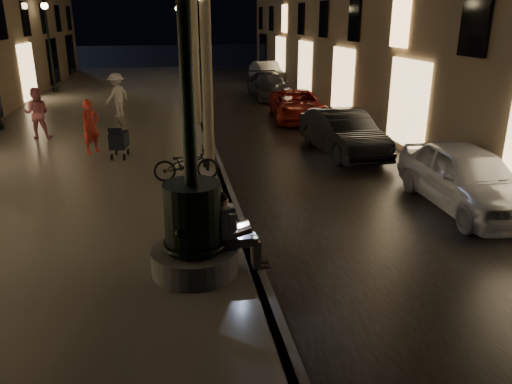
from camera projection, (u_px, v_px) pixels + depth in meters
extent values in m
plane|color=black|center=(202.00, 123.00, 20.43)|extent=(120.00, 120.00, 0.00)
cube|color=black|center=(273.00, 120.00, 20.91)|extent=(6.00, 45.00, 0.02)
cube|color=slate|center=(100.00, 124.00, 19.75)|extent=(8.00, 45.00, 0.20)
cube|color=#59595B|center=(201.00, 120.00, 20.39)|extent=(0.25, 45.00, 0.20)
cylinder|color=#59595B|center=(195.00, 260.00, 8.05)|extent=(1.40, 1.40, 0.40)
cylinder|color=black|center=(193.00, 217.00, 7.80)|extent=(0.90, 0.90, 1.10)
torus|color=black|center=(194.00, 243.00, 7.95)|extent=(1.04, 1.04, 0.10)
torus|color=black|center=(192.00, 193.00, 7.67)|extent=(0.89, 0.89, 0.09)
cylinder|color=black|center=(187.00, 77.00, 7.09)|extent=(0.20, 0.20, 3.20)
cube|color=tan|center=(228.00, 241.00, 8.05)|extent=(0.35, 0.24, 0.18)
cube|color=silver|center=(224.00, 222.00, 7.93)|extent=(0.44, 0.26, 0.56)
sphere|color=tan|center=(222.00, 201.00, 7.80)|extent=(0.21, 0.21, 0.21)
sphere|color=black|center=(221.00, 199.00, 7.79)|extent=(0.21, 0.21, 0.21)
cube|color=tan|center=(244.00, 242.00, 8.00)|extent=(0.45, 0.13, 0.14)
cube|color=tan|center=(242.00, 238.00, 8.17)|extent=(0.45, 0.13, 0.14)
cube|color=tan|center=(257.00, 255.00, 8.12)|extent=(0.13, 0.12, 0.49)
cube|color=tan|center=(255.00, 250.00, 8.28)|extent=(0.13, 0.12, 0.49)
cube|color=black|center=(263.00, 267.00, 8.21)|extent=(0.26, 0.10, 0.03)
cube|color=black|center=(261.00, 262.00, 8.38)|extent=(0.26, 0.10, 0.03)
cube|color=black|center=(244.00, 235.00, 8.06)|extent=(0.24, 0.32, 0.02)
cube|color=black|center=(234.00, 230.00, 8.00)|extent=(0.09, 0.32, 0.21)
cube|color=#A9BFF2|center=(235.00, 230.00, 8.00)|extent=(0.06, 0.29, 0.18)
cylinder|color=#6B604C|center=(207.00, 74.00, 12.99)|extent=(0.28, 0.28, 5.00)
cylinder|color=#6B604C|center=(195.00, 55.00, 18.55)|extent=(0.28, 0.28, 5.10)
cylinder|color=#6B604C|center=(186.00, 49.00, 24.14)|extent=(0.28, 0.28, 4.90)
cylinder|color=#6B604C|center=(183.00, 40.00, 29.68)|extent=(0.28, 0.28, 5.20)
cylinder|color=black|center=(208.00, 163.00, 13.77)|extent=(0.28, 0.28, 0.20)
cylinder|color=black|center=(205.00, 86.00, 13.08)|extent=(0.12, 0.12, 4.40)
cylinder|color=black|center=(193.00, 111.00, 21.21)|extent=(0.28, 0.28, 0.20)
cylinder|color=black|center=(190.00, 61.00, 20.51)|extent=(0.12, 0.12, 4.40)
sphere|color=#FFD88C|center=(188.00, 2.00, 19.76)|extent=(0.36, 0.36, 0.36)
cylinder|color=black|center=(185.00, 87.00, 28.64)|extent=(0.28, 0.28, 0.20)
cylinder|color=black|center=(183.00, 49.00, 27.94)|extent=(0.12, 0.12, 4.40)
sphere|color=#FFD88C|center=(181.00, 6.00, 27.20)|extent=(0.36, 0.36, 0.36)
cone|color=black|center=(181.00, 1.00, 27.11)|extent=(0.30, 0.30, 0.22)
cylinder|color=black|center=(181.00, 72.00, 36.08)|extent=(0.28, 0.28, 0.20)
cylinder|color=black|center=(179.00, 42.00, 35.38)|extent=(0.12, 0.12, 4.40)
sphere|color=#FFD88C|center=(178.00, 8.00, 34.63)|extent=(0.36, 0.36, 0.36)
cone|color=black|center=(177.00, 5.00, 34.55)|extent=(0.30, 0.30, 0.22)
cylinder|color=black|center=(0.00, 127.00, 18.20)|extent=(0.28, 0.28, 0.20)
cylinder|color=black|center=(56.00, 90.00, 27.49)|extent=(0.28, 0.28, 0.20)
cylinder|color=black|center=(50.00, 50.00, 26.79)|extent=(0.12, 0.12, 4.40)
sphere|color=#FFD88C|center=(44.00, 6.00, 26.05)|extent=(0.36, 0.36, 0.36)
cone|color=black|center=(44.00, 1.00, 25.96)|extent=(0.30, 0.30, 0.22)
cube|color=black|center=(119.00, 140.00, 14.44)|extent=(0.53, 0.78, 0.44)
cube|color=black|center=(115.00, 133.00, 14.02)|extent=(0.41, 0.21, 0.29)
cylinder|color=black|center=(112.00, 157.00, 14.30)|extent=(0.06, 0.20, 0.20)
cylinder|color=black|center=(124.00, 157.00, 14.32)|extent=(0.06, 0.20, 0.20)
cylinder|color=black|center=(116.00, 152.00, 14.85)|extent=(0.06, 0.20, 0.20)
cylinder|color=black|center=(128.00, 152.00, 14.87)|extent=(0.06, 0.20, 0.20)
cylinder|color=black|center=(120.00, 124.00, 14.68)|extent=(0.08, 0.44, 0.27)
imported|color=#B2B3BA|center=(467.00, 177.00, 11.14)|extent=(1.77, 4.24, 1.44)
imported|color=black|center=(343.00, 133.00, 15.55)|extent=(1.81, 4.27, 1.37)
imported|color=maroon|center=(298.00, 106.00, 20.71)|extent=(2.50, 4.64, 1.24)
imported|color=#323137|center=(269.00, 86.00, 26.39)|extent=(1.84, 4.49, 1.30)
imported|color=gray|center=(267.00, 72.00, 32.59)|extent=(1.84, 4.25, 1.36)
imported|color=red|center=(91.00, 126.00, 14.93)|extent=(0.70, 0.68, 1.61)
imported|color=#C06574|center=(37.00, 113.00, 16.72)|extent=(0.85, 0.67, 1.70)
imported|color=white|center=(117.00, 95.00, 20.42)|extent=(1.25, 1.29, 1.76)
imported|color=black|center=(186.00, 164.00, 12.46)|extent=(1.63, 0.59, 0.85)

